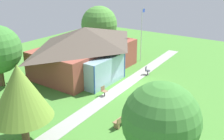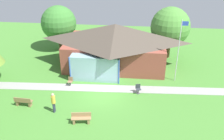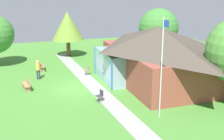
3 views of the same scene
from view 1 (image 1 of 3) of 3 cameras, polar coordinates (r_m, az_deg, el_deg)
ground_plane at (r=24.80m, az=5.54°, el=-3.50°), size 44.00×44.00×0.00m
pavilion at (r=27.73m, az=-5.60°, el=4.46°), size 11.64×8.08×4.70m
footpath at (r=25.33m, az=3.25°, el=-2.87°), size 25.81×2.71×0.03m
flagpole at (r=31.02m, az=6.33°, el=7.96°), size 0.64×0.08×6.20m
bench_mid_left at (r=18.63m, az=2.19°, el=-10.64°), size 1.52×0.53×0.84m
bench_front_center at (r=22.20m, az=13.38°, el=-5.84°), size 1.55×0.66×0.84m
patio_chair_west at (r=22.73m, az=-1.73°, el=-4.57°), size 0.47×0.47×0.86m
patio_chair_lawn_spare at (r=27.51m, az=7.50°, el=-0.19°), size 0.54×0.54×0.86m
visitor_strolling_lawn at (r=20.27m, az=7.89°, el=-6.12°), size 0.34×0.34×1.74m
tree_lawn_corner at (r=13.19m, az=10.41°, el=-10.62°), size 3.84×3.84×5.21m
tree_west_hedge at (r=16.08m, az=-19.09°, el=-4.45°), size 3.64×3.64×5.21m
tree_behind_pavilion_right at (r=33.89m, az=-2.76°, el=9.76°), size 4.51×4.51×6.04m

